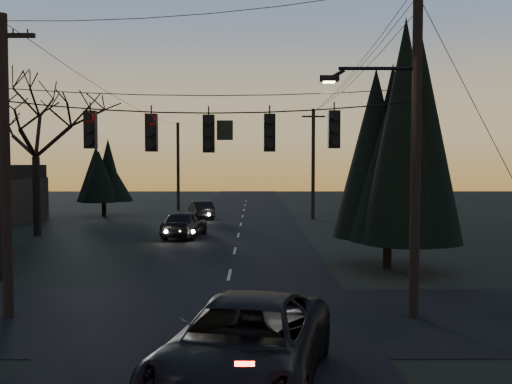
{
  "coord_description": "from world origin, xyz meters",
  "views": [
    {
      "loc": [
        0.98,
        -5.97,
        4.4
      ],
      "look_at": [
        1.02,
        9.93,
        3.56
      ],
      "focal_mm": 40.0,
      "sensor_mm": 36.0,
      "label": 1
    }
  ],
  "objects_px": {
    "sedan_oncoming_b": "(201,210)",
    "utility_pole_left": "(9,317)",
    "utility_pole_far_l": "(178,210)",
    "sedan_oncoming_a": "(185,224)",
    "utility_pole_far_r": "(313,219)",
    "suv_near": "(245,346)",
    "utility_pole_right": "(413,317)",
    "evergreen_right": "(388,147)"
  },
  "relations": [
    {
      "from": "sedan_oncoming_b",
      "to": "utility_pole_left",
      "type": "bearing_deg",
      "value": 68.8
    },
    {
      "from": "sedan_oncoming_b",
      "to": "utility_pole_far_l",
      "type": "bearing_deg",
      "value": -86.04
    },
    {
      "from": "sedan_oncoming_a",
      "to": "sedan_oncoming_b",
      "type": "xyz_separation_m",
      "value": [
        -0.09,
        10.96,
        -0.12
      ]
    },
    {
      "from": "utility_pole_far_r",
      "to": "suv_near",
      "type": "height_order",
      "value": "utility_pole_far_r"
    },
    {
      "from": "utility_pole_left",
      "to": "sedan_oncoming_a",
      "type": "distance_m",
      "value": 17.38
    },
    {
      "from": "utility_pole_right",
      "to": "suv_near",
      "type": "relative_size",
      "value": 1.63
    },
    {
      "from": "evergreen_right",
      "to": "sedan_oncoming_b",
      "type": "distance_m",
      "value": 23.19
    },
    {
      "from": "utility_pole_left",
      "to": "sedan_oncoming_a",
      "type": "xyz_separation_m",
      "value": [
        2.89,
        17.12,
        0.81
      ]
    },
    {
      "from": "utility_pole_far_l",
      "to": "sedan_oncoming_a",
      "type": "bearing_deg",
      "value": -81.29
    },
    {
      "from": "sedan_oncoming_b",
      "to": "utility_pole_far_r",
      "type": "bearing_deg",
      "value": 163.97
    },
    {
      "from": "evergreen_right",
      "to": "suv_near",
      "type": "bearing_deg",
      "value": -114.23
    },
    {
      "from": "utility_pole_left",
      "to": "evergreen_right",
      "type": "bearing_deg",
      "value": 30.85
    },
    {
      "from": "suv_near",
      "to": "sedan_oncoming_a",
      "type": "xyz_separation_m",
      "value": [
        -3.91,
        22.28,
        -0.04
      ]
    },
    {
      "from": "utility_pole_right",
      "to": "sedan_oncoming_a",
      "type": "distance_m",
      "value": 19.18
    },
    {
      "from": "suv_near",
      "to": "evergreen_right",
      "type": "bearing_deg",
      "value": 78.23
    },
    {
      "from": "utility_pole_far_l",
      "to": "sedan_oncoming_b",
      "type": "xyz_separation_m",
      "value": [
        2.8,
        -7.92,
        0.69
      ]
    },
    {
      "from": "utility_pole_far_r",
      "to": "suv_near",
      "type": "relative_size",
      "value": 1.39
    },
    {
      "from": "utility_pole_far_l",
      "to": "sedan_oncoming_a",
      "type": "relative_size",
      "value": 1.69
    },
    {
      "from": "sedan_oncoming_a",
      "to": "sedan_oncoming_b",
      "type": "relative_size",
      "value": 1.13
    },
    {
      "from": "utility_pole_left",
      "to": "sedan_oncoming_b",
      "type": "relative_size",
      "value": 2.04
    },
    {
      "from": "utility_pole_far_l",
      "to": "sedan_oncoming_b",
      "type": "relative_size",
      "value": 1.92
    },
    {
      "from": "evergreen_right",
      "to": "utility_pole_left",
      "type": "bearing_deg",
      "value": -149.15
    },
    {
      "from": "utility_pole_far_r",
      "to": "sedan_oncoming_b",
      "type": "bearing_deg",
      "value": 179.47
    },
    {
      "from": "utility_pole_left",
      "to": "suv_near",
      "type": "xyz_separation_m",
      "value": [
        6.8,
        -5.16,
        0.85
      ]
    },
    {
      "from": "utility_pole_far_l",
      "to": "suv_near",
      "type": "bearing_deg",
      "value": -80.62
    },
    {
      "from": "evergreen_right",
      "to": "suv_near",
      "type": "xyz_separation_m",
      "value": [
        -5.68,
        -12.61,
        -4.17
      ]
    },
    {
      "from": "suv_near",
      "to": "sedan_oncoming_a",
      "type": "distance_m",
      "value": 22.62
    },
    {
      "from": "utility_pole_far_l",
      "to": "suv_near",
      "type": "height_order",
      "value": "utility_pole_far_l"
    },
    {
      "from": "utility_pole_right",
      "to": "utility_pole_far_l",
      "type": "bearing_deg",
      "value": 107.72
    },
    {
      "from": "utility_pole_right",
      "to": "sedan_oncoming_b",
      "type": "relative_size",
      "value": 2.4
    },
    {
      "from": "utility_pole_left",
      "to": "evergreen_right",
      "type": "distance_m",
      "value": 15.37
    },
    {
      "from": "sedan_oncoming_a",
      "to": "utility_pole_far_l",
      "type": "bearing_deg",
      "value": -73.27
    },
    {
      "from": "utility_pole_far_l",
      "to": "utility_pole_far_r",
      "type": "bearing_deg",
      "value": -34.82
    },
    {
      "from": "utility_pole_far_r",
      "to": "evergreen_right",
      "type": "bearing_deg",
      "value": -87.28
    },
    {
      "from": "utility_pole_far_r",
      "to": "sedan_oncoming_b",
      "type": "height_order",
      "value": "utility_pole_far_r"
    },
    {
      "from": "suv_near",
      "to": "sedan_oncoming_b",
      "type": "distance_m",
      "value": 33.48
    },
    {
      "from": "suv_near",
      "to": "sedan_oncoming_a",
      "type": "height_order",
      "value": "suv_near"
    },
    {
      "from": "utility_pole_far_r",
      "to": "utility_pole_far_l",
      "type": "bearing_deg",
      "value": 145.18
    },
    {
      "from": "utility_pole_right",
      "to": "sedan_oncoming_b",
      "type": "bearing_deg",
      "value": 107.21
    },
    {
      "from": "utility_pole_far_r",
      "to": "sedan_oncoming_a",
      "type": "bearing_deg",
      "value": -128.35
    },
    {
      "from": "utility_pole_far_r",
      "to": "sedan_oncoming_b",
      "type": "xyz_separation_m",
      "value": [
        -8.7,
        0.08,
        0.69
      ]
    },
    {
      "from": "sedan_oncoming_b",
      "to": "evergreen_right",
      "type": "bearing_deg",
      "value": 99.62
    }
  ]
}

